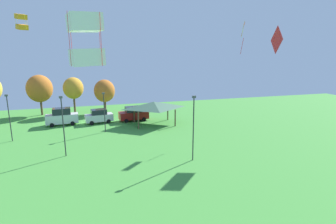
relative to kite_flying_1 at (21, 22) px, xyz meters
name	(u,v)px	position (x,y,z in m)	size (l,w,h in m)	color
kite_flying_1	(21,22)	(0.00, 0.00, 0.00)	(1.41, 1.43, 1.78)	orange
kite_flying_3	(243,30)	(27.42, -0.26, -0.28)	(1.14, 1.94, 4.47)	yellow
kite_flying_10	(86,40)	(6.80, -19.63, -2.74)	(1.79, 1.76, 2.50)	white
kite_flying_11	(277,40)	(28.85, -5.59, -1.76)	(0.85, 3.27, 3.37)	red
parked_car_leftmost	(62,117)	(2.26, 8.99, -12.96)	(4.82, 2.23, 2.67)	silver
parked_car_second_from_left	(99,116)	(7.80, 8.64, -13.16)	(4.42, 2.40, 2.21)	silver
parked_car_third_from_left	(134,114)	(13.34, 8.54, -13.10)	(4.90, 2.44, 2.34)	maroon
park_pavilion	(154,105)	(16.06, 5.41, -11.18)	(7.31, 5.20, 3.60)	brown
light_post_0	(63,123)	(3.82, -4.64, -10.56)	(0.36, 0.20, 6.59)	#2D2D33
light_post_1	(193,125)	(16.62, -9.59, -10.45)	(0.36, 0.20, 6.81)	#2D2D33
light_post_2	(104,110)	(8.45, 3.35, -11.05)	(0.36, 0.20, 5.63)	#2D2D33
light_post_3	(9,115)	(-3.14, 2.55, -10.87)	(0.36, 0.20, 5.99)	#2D2D33
treeline_tree_1	(40,89)	(-1.95, 17.33, -9.48)	(4.42, 4.42, 7.22)	brown
treeline_tree_2	(73,88)	(3.73, 16.69, -9.54)	(3.57, 3.57, 6.71)	brown
treeline_tree_3	(104,91)	(9.17, 15.76, -10.12)	(3.77, 3.77, 6.23)	brown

